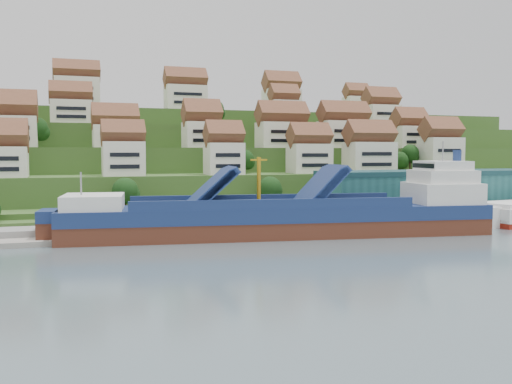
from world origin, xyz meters
name	(u,v)px	position (x,y,z in m)	size (l,w,h in m)	color
ground	(263,238)	(0.00, 0.00, 0.00)	(300.00, 300.00, 0.00)	slate
quay	(323,220)	(20.00, 15.00, 1.10)	(180.00, 14.00, 2.20)	gray
hillside	(169,169)	(0.00, 103.55, 10.66)	(260.00, 128.00, 31.00)	#2D4C1E
hillside_village	(199,127)	(1.29, 59.75, 24.02)	(154.32, 64.00, 29.46)	silver
hillside_trees	(166,153)	(-11.16, 44.24, 16.42)	(138.59, 62.23, 30.65)	#183D14
warehouse	(434,190)	(52.00, 17.00, 7.20)	(60.00, 15.00, 10.00)	#246263
flagpole	(325,197)	(18.11, 10.00, 6.88)	(1.28, 0.16, 8.00)	gray
cargo_ship	(292,218)	(6.28, 0.55, 3.54)	(85.98, 25.25, 18.93)	#58291A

